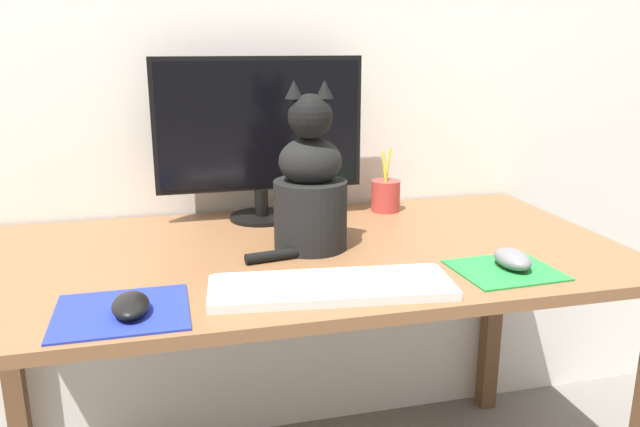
{
  "coord_description": "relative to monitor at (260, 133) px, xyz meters",
  "views": [
    {
      "loc": [
        -0.27,
        -1.31,
        1.17
      ],
      "look_at": [
        0.03,
        -0.12,
        0.83
      ],
      "focal_mm": 35.0,
      "sensor_mm": 36.0,
      "label": 1
    }
  ],
  "objects": [
    {
      "name": "wall_back",
      "position": [
        0.03,
        0.13,
        0.31
      ],
      "size": [
        7.0,
        0.04,
        2.5
      ],
      "color": "silver",
      "rests_on": "ground_plane"
    },
    {
      "name": "desk",
      "position": [
        0.03,
        -0.28,
        -0.31
      ],
      "size": [
        1.5,
        0.75,
        0.71
      ],
      "color": "brown",
      "rests_on": "ground_plane"
    },
    {
      "name": "monitor",
      "position": [
        0.0,
        0.0,
        0.0
      ],
      "size": [
        0.54,
        0.17,
        0.42
      ],
      "color": "black",
      "rests_on": "desk"
    },
    {
      "name": "keyboard",
      "position": [
        0.05,
        -0.54,
        -0.22
      ],
      "size": [
        0.47,
        0.2,
        0.02
      ],
      "rotation": [
        0.0,
        0.0,
        -0.11
      ],
      "color": "silver",
      "rests_on": "desk"
    },
    {
      "name": "mousepad_left",
      "position": [
        -0.33,
        -0.54,
        -0.23
      ],
      "size": [
        0.23,
        0.2,
        0.0
      ],
      "rotation": [
        0.0,
        0.0,
        0.01
      ],
      "color": "#1E2D9E",
      "rests_on": "desk"
    },
    {
      "name": "mousepad_right",
      "position": [
        0.43,
        -0.51,
        -0.23
      ],
      "size": [
        0.21,
        0.19,
        0.0
      ],
      "rotation": [
        0.0,
        0.0,
        0.05
      ],
      "color": "#238438",
      "rests_on": "desk"
    },
    {
      "name": "computer_mouse_left",
      "position": [
        -0.31,
        -0.55,
        -0.21
      ],
      "size": [
        0.06,
        0.11,
        0.03
      ],
      "color": "black",
      "rests_on": "mousepad_left"
    },
    {
      "name": "computer_mouse_right",
      "position": [
        0.44,
        -0.51,
        -0.21
      ],
      "size": [
        0.06,
        0.1,
        0.04
      ],
      "color": "slate",
      "rests_on": "mousepad_right"
    },
    {
      "name": "cat",
      "position": [
        0.07,
        -0.27,
        -0.09
      ],
      "size": [
        0.26,
        0.19,
        0.38
      ],
      "rotation": [
        0.0,
        0.0,
        -0.18
      ],
      "color": "black",
      "rests_on": "desk"
    },
    {
      "name": "pen_cup",
      "position": [
        0.35,
        -0.0,
        -0.19
      ],
      "size": [
        0.08,
        0.08,
        0.17
      ],
      "color": "#B23833",
      "rests_on": "desk"
    }
  ]
}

